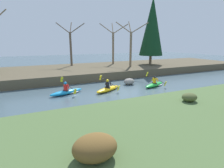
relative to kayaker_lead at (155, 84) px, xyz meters
The scene contains 13 objects.
ground_plane 3.29m from the kayaker_lead, 169.91° to the right, with size 90.00×90.00×0.00m, color #425660.
riverbank_near 7.69m from the kayaker_lead, 114.89° to the right, with size 44.00×6.47×0.65m.
riverbank_far 9.03m from the kayaker_lead, 111.01° to the left, with size 44.00×9.18×0.88m.
conifer_tree_mid_left 10.67m from the kayaker_lead, 56.43° to the left, with size 3.18×3.18×8.81m.
bare_tree_mid_upstream 12.61m from the kayaker_lead, 115.46° to the left, with size 3.16×3.13×5.70m.
bare_tree_mid_downstream 10.97m from the kayaker_lead, 86.64° to the left, with size 3.21×3.17×5.79m.
bare_tree_downstream 7.81m from the kayaker_lead, 78.46° to the left, with size 3.16×3.12×5.69m.
shrub_clump_nearest 11.93m from the kayaker_lead, 136.61° to the right, with size 1.32×1.10×0.72m.
shrub_clump_second 6.06m from the kayaker_lead, 110.31° to the right, with size 0.90×0.75×0.49m.
kayaker_lead is the anchor object (origin of this frame).
kayaker_middle 4.57m from the kayaker_lead, behind, with size 2.67×1.93×1.20m.
kayaker_trailing 7.78m from the kayaker_lead, behind, with size 2.75×2.01×1.20m.
boulder_midstream 2.42m from the kayaker_lead, 139.44° to the left, with size 1.06×0.83×0.60m.
Camera 1 is at (-6.83, -11.84, 3.95)m, focal length 28.00 mm.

